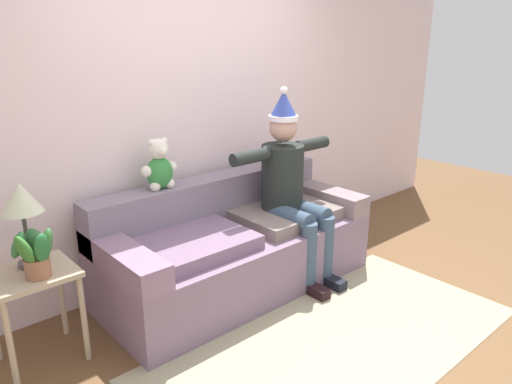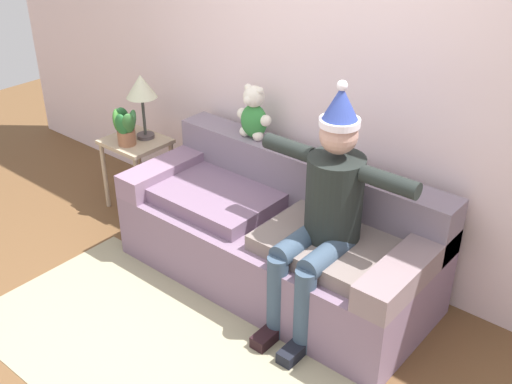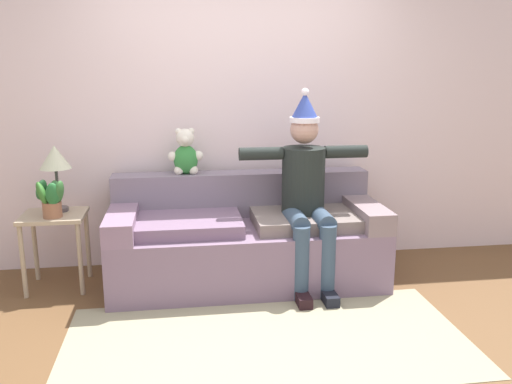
{
  "view_description": "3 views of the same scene",
  "coord_description": "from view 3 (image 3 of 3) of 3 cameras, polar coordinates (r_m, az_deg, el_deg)",
  "views": [
    {
      "loc": [
        -2.18,
        -1.7,
        1.9
      ],
      "look_at": [
        0.11,
        0.88,
        0.79
      ],
      "focal_mm": 33.7,
      "sensor_mm": 36.0,
      "label": 1
    },
    {
      "loc": [
        2.14,
        -1.78,
        2.63
      ],
      "look_at": [
        -0.04,
        0.82,
        0.74
      ],
      "focal_mm": 43.68,
      "sensor_mm": 36.0,
      "label": 2
    },
    {
      "loc": [
        -0.52,
        -3.13,
        1.72
      ],
      "look_at": [
        0.07,
        0.95,
        0.75
      ],
      "focal_mm": 37.81,
      "sensor_mm": 36.0,
      "label": 3
    }
  ],
  "objects": [
    {
      "name": "ground_plane",
      "position": [
        3.6,
        1.05,
        -15.19
      ],
      "size": [
        10.0,
        10.0,
        0.0
      ],
      "primitive_type": "plane",
      "color": "brown"
    },
    {
      "name": "back_wall",
      "position": [
        4.72,
        -1.96,
        8.8
      ],
      "size": [
        7.0,
        0.1,
        2.7
      ],
      "primitive_type": "cube",
      "color": "silver",
      "rests_on": "ground_plane"
    },
    {
      "name": "couch",
      "position": [
        4.39,
        -1.08,
        -5.03
      ],
      "size": [
        2.15,
        0.91,
        0.84
      ],
      "color": "slate",
      "rests_on": "ground_plane"
    },
    {
      "name": "person_seated",
      "position": [
        4.2,
        5.32,
        0.47
      ],
      "size": [
        1.02,
        0.77,
        1.55
      ],
      "color": "black",
      "rests_on": "ground_plane"
    },
    {
      "name": "teddy_bear",
      "position": [
        4.48,
        -7.46,
        4.06
      ],
      "size": [
        0.29,
        0.17,
        0.38
      ],
      "color": "#32853B",
      "rests_on": "couch"
    },
    {
      "name": "side_table",
      "position": [
        4.47,
        -20.52,
        -3.59
      ],
      "size": [
        0.47,
        0.42,
        0.6
      ],
      "color": "tan",
      "rests_on": "ground_plane"
    },
    {
      "name": "table_lamp",
      "position": [
        4.43,
        -20.48,
        3.16
      ],
      "size": [
        0.24,
        0.24,
        0.52
      ],
      "color": "#4B4144",
      "rests_on": "side_table"
    },
    {
      "name": "potted_plant",
      "position": [
        4.31,
        -20.89,
        -0.55
      ],
      "size": [
        0.27,
        0.24,
        0.31
      ],
      "color": "#945F43",
      "rests_on": "side_table"
    },
    {
      "name": "area_rug",
      "position": [
        3.57,
        1.15,
        -15.4
      ],
      "size": [
        2.57,
        1.27,
        0.01
      ],
      "primitive_type": "cube",
      "color": "tan",
      "rests_on": "ground_plane"
    }
  ]
}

